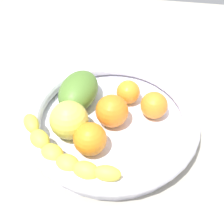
{
  "coord_description": "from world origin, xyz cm",
  "views": [
    {
      "loc": [
        -6.42,
        40.26,
        50.77
      ],
      "look_at": [
        0.0,
        0.0,
        8.03
      ],
      "focal_mm": 47.93,
      "sensor_mm": 36.0,
      "label": 1
    }
  ],
  "objects_px": {
    "banana_draped_left": "(62,155)",
    "orange_mid_right": "(111,112)",
    "orange_mid_left": "(128,92)",
    "orange_front": "(154,105)",
    "fruit_bowl": "(112,120)",
    "apple_yellow": "(69,120)",
    "orange_rear": "(90,139)",
    "mango_green": "(79,91)"
  },
  "relations": [
    {
      "from": "fruit_bowl",
      "to": "apple_yellow",
      "type": "xyz_separation_m",
      "value": [
        0.08,
        0.04,
        0.03
      ]
    },
    {
      "from": "orange_front",
      "to": "mango_green",
      "type": "relative_size",
      "value": 0.48
    },
    {
      "from": "orange_mid_left",
      "to": "orange_mid_right",
      "type": "distance_m",
      "value": 0.08
    },
    {
      "from": "fruit_bowl",
      "to": "orange_mid_left",
      "type": "xyz_separation_m",
      "value": [
        -0.02,
        -0.07,
        0.02
      ]
    },
    {
      "from": "banana_draped_left",
      "to": "apple_yellow",
      "type": "distance_m",
      "value": 0.08
    },
    {
      "from": "orange_mid_left",
      "to": "orange_rear",
      "type": "distance_m",
      "value": 0.15
    },
    {
      "from": "fruit_bowl",
      "to": "orange_mid_left",
      "type": "bearing_deg",
      "value": -109.61
    },
    {
      "from": "apple_yellow",
      "to": "fruit_bowl",
      "type": "bearing_deg",
      "value": -151.88
    },
    {
      "from": "orange_mid_right",
      "to": "apple_yellow",
      "type": "distance_m",
      "value": 0.08
    },
    {
      "from": "apple_yellow",
      "to": "orange_mid_left",
      "type": "bearing_deg",
      "value": -132.69
    },
    {
      "from": "banana_draped_left",
      "to": "orange_front",
      "type": "xyz_separation_m",
      "value": [
        -0.15,
        -0.15,
        -0.0
      ]
    },
    {
      "from": "banana_draped_left",
      "to": "mango_green",
      "type": "distance_m",
      "value": 0.16
    },
    {
      "from": "orange_front",
      "to": "orange_mid_left",
      "type": "xyz_separation_m",
      "value": [
        0.06,
        -0.03,
        -0.0
      ]
    },
    {
      "from": "fruit_bowl",
      "to": "banana_draped_left",
      "type": "height_order",
      "value": "banana_draped_left"
    },
    {
      "from": "banana_draped_left",
      "to": "apple_yellow",
      "type": "xyz_separation_m",
      "value": [
        0.01,
        -0.08,
        0.01
      ]
    },
    {
      "from": "banana_draped_left",
      "to": "orange_mid_right",
      "type": "xyz_separation_m",
      "value": [
        -0.07,
        -0.11,
        0.0
      ]
    },
    {
      "from": "orange_front",
      "to": "orange_mid_right",
      "type": "bearing_deg",
      "value": 25.02
    },
    {
      "from": "orange_mid_right",
      "to": "banana_draped_left",
      "type": "bearing_deg",
      "value": 59.02
    },
    {
      "from": "fruit_bowl",
      "to": "banana_draped_left",
      "type": "xyz_separation_m",
      "value": [
        0.07,
        0.12,
        0.02
      ]
    },
    {
      "from": "orange_front",
      "to": "orange_rear",
      "type": "relative_size",
      "value": 0.9
    },
    {
      "from": "mango_green",
      "to": "apple_yellow",
      "type": "xyz_separation_m",
      "value": [
        -0.0,
        0.09,
        0.0
      ]
    },
    {
      "from": "orange_mid_left",
      "to": "mango_green",
      "type": "distance_m",
      "value": 0.11
    },
    {
      "from": "orange_mid_left",
      "to": "orange_rear",
      "type": "height_order",
      "value": "orange_rear"
    },
    {
      "from": "orange_front",
      "to": "orange_rear",
      "type": "distance_m",
      "value": 0.15
    },
    {
      "from": "banana_draped_left",
      "to": "orange_mid_right",
      "type": "relative_size",
      "value": 3.12
    },
    {
      "from": "banana_draped_left",
      "to": "fruit_bowl",
      "type": "bearing_deg",
      "value": -120.63
    },
    {
      "from": "orange_front",
      "to": "orange_mid_right",
      "type": "xyz_separation_m",
      "value": [
        0.08,
        0.04,
        0.01
      ]
    },
    {
      "from": "fruit_bowl",
      "to": "apple_yellow",
      "type": "height_order",
      "value": "apple_yellow"
    },
    {
      "from": "banana_draped_left",
      "to": "orange_mid_left",
      "type": "height_order",
      "value": "banana_draped_left"
    },
    {
      "from": "orange_front",
      "to": "apple_yellow",
      "type": "height_order",
      "value": "apple_yellow"
    },
    {
      "from": "banana_draped_left",
      "to": "mango_green",
      "type": "xyz_separation_m",
      "value": [
        0.01,
        -0.16,
        0.0
      ]
    },
    {
      "from": "orange_front",
      "to": "orange_mid_right",
      "type": "distance_m",
      "value": 0.09
    },
    {
      "from": "banana_draped_left",
      "to": "orange_front",
      "type": "bearing_deg",
      "value": -134.82
    },
    {
      "from": "orange_mid_left",
      "to": "fruit_bowl",
      "type": "bearing_deg",
      "value": 70.39
    },
    {
      "from": "orange_front",
      "to": "mango_green",
      "type": "bearing_deg",
      "value": -4.5
    },
    {
      "from": "orange_mid_left",
      "to": "mango_green",
      "type": "height_order",
      "value": "mango_green"
    },
    {
      "from": "banana_draped_left",
      "to": "mango_green",
      "type": "relative_size",
      "value": 1.78
    },
    {
      "from": "orange_mid_left",
      "to": "mango_green",
      "type": "bearing_deg",
      "value": 11.49
    },
    {
      "from": "fruit_bowl",
      "to": "banana_draped_left",
      "type": "distance_m",
      "value": 0.14
    },
    {
      "from": "orange_mid_left",
      "to": "orange_mid_right",
      "type": "xyz_separation_m",
      "value": [
        0.03,
        0.07,
        0.01
      ]
    },
    {
      "from": "mango_green",
      "to": "banana_draped_left",
      "type": "bearing_deg",
      "value": 93.44
    },
    {
      "from": "banana_draped_left",
      "to": "mango_green",
      "type": "height_order",
      "value": "mango_green"
    }
  ]
}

